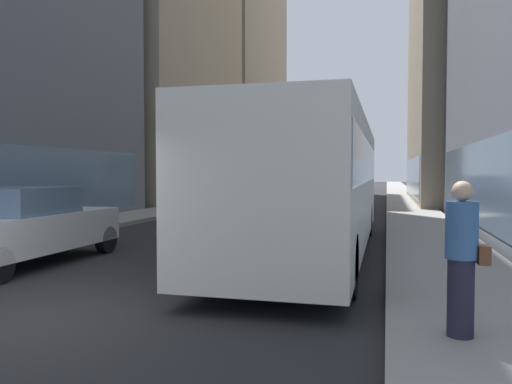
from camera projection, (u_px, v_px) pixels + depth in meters
The scene contains 15 objects.
ground_plane at pixel (329, 196), 40.46m from camera, with size 120.00×120.00×0.00m, color #232326.
sidewalk_left at pixel (261, 194), 41.90m from camera, with size 2.40×110.00×0.15m, color gray.
sidewalk_right at pixel (403, 196), 39.02m from camera, with size 2.40×110.00×0.15m, color gray.
building_left_far at pixel (221, 29), 50.74m from camera, with size 10.09×17.57×32.88m.
building_right_far at pixel (463, 88), 50.82m from camera, with size 9.66×19.69×20.91m.
transit_bus at pixel (313, 179), 11.92m from camera, with size 2.78×11.53×3.05m.
car_black_suv at pixel (353, 183), 50.76m from camera, with size 1.75×4.35×1.62m.
car_blue_hatchback at pixel (348, 185), 43.79m from camera, with size 1.73×4.49×1.62m.
car_yellow_taxi at pixel (233, 201), 19.19m from camera, with size 1.79×3.92×1.62m.
car_white_van at pixel (24, 225), 10.44m from camera, with size 1.86×4.29×1.62m.
car_silver_sedan at pixel (268, 195), 24.77m from camera, with size 1.72×4.02×1.62m.
car_red_coupe at pixel (351, 194), 24.83m from camera, with size 1.70×4.20×1.62m.
box_truck at pixel (299, 176), 33.58m from camera, with size 2.30×7.50×3.05m.
dalmatian_dog at pixel (182, 251), 9.08m from camera, with size 0.22×0.96×0.72m.
pedestrian_with_handbag at pixel (462, 257), 5.41m from camera, with size 0.45×0.34×1.69m.
Camera 1 is at (4.50, -5.59, 1.94)m, focal length 35.22 mm.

